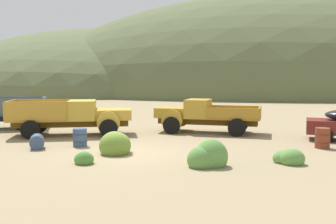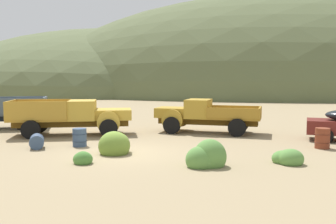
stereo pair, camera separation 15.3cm
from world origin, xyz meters
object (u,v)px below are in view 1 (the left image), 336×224
(truck_mustard, at_px, (200,115))
(truck_faded_yellow, at_px, (79,116))
(oil_drum_spare, at_px, (80,138))
(oil_drum_by_truck, at_px, (322,138))
(oil_drum_tipped, at_px, (37,142))

(truck_mustard, bearing_deg, truck_faded_yellow, 23.38)
(truck_mustard, height_order, oil_drum_spare, truck_mustard)
(truck_faded_yellow, height_order, oil_drum_by_truck, truck_faded_yellow)
(truck_faded_yellow, xyz_separation_m, oil_drum_by_truck, (11.91, -3.25, -0.57))
(truck_mustard, relative_size, oil_drum_spare, 7.47)
(truck_mustard, height_order, oil_drum_tipped, truck_mustard)
(truck_mustard, bearing_deg, oil_drum_tipped, 48.61)
(truck_faded_yellow, bearing_deg, oil_drum_spare, -84.90)
(truck_faded_yellow, bearing_deg, truck_mustard, -0.48)
(oil_drum_spare, relative_size, oil_drum_tipped, 0.80)
(oil_drum_spare, height_order, oil_drum_tipped, oil_drum_spare)
(oil_drum_by_truck, bearing_deg, oil_drum_spare, -178.88)
(truck_mustard, distance_m, oil_drum_spare, 7.35)
(oil_drum_spare, xyz_separation_m, oil_drum_by_truck, (10.89, 0.21, 0.04))
(truck_mustard, xyz_separation_m, oil_drum_tipped, (-7.33, -5.37, -0.69))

